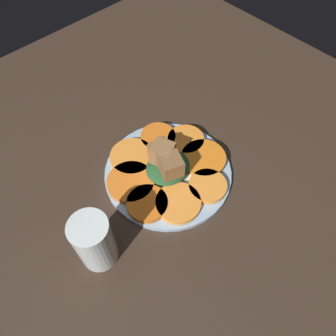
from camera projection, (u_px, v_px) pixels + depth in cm
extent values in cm
cube|color=#38281E|center=(168.00, 176.00, 70.24)|extent=(120.00, 120.00, 2.00)
cylinder|color=#99B7D1|center=(168.00, 172.00, 69.00)|extent=(26.61, 26.61, 1.00)
cylinder|color=white|center=(168.00, 172.00, 68.96)|extent=(21.28, 21.28, 1.00)
cylinder|color=orange|center=(178.00, 203.00, 63.58)|extent=(8.91, 8.91, 1.16)
cylinder|color=orange|center=(208.00, 186.00, 65.73)|extent=(7.74, 7.74, 1.16)
cylinder|color=orange|center=(203.00, 158.00, 69.59)|extent=(9.58, 9.58, 1.16)
cylinder|color=orange|center=(186.00, 140.00, 72.40)|extent=(8.08, 8.08, 1.16)
cylinder|color=orange|center=(158.00, 137.00, 72.86)|extent=(7.82, 7.82, 1.16)
cylinder|color=orange|center=(132.00, 157.00, 69.82)|extent=(9.45, 9.45, 1.16)
cylinder|color=orange|center=(131.00, 182.00, 66.27)|extent=(9.71, 9.71, 1.16)
cylinder|color=orange|center=(147.00, 203.00, 63.52)|extent=(8.11, 8.11, 1.16)
ellipsoid|color=#235128|center=(168.00, 167.00, 67.44)|extent=(9.47, 8.52, 2.56)
cube|color=olive|center=(164.00, 152.00, 65.49)|extent=(5.39, 5.39, 4.15)
cube|color=brown|center=(171.00, 165.00, 63.63)|extent=(5.35, 5.35, 4.14)
cube|color=brown|center=(160.00, 153.00, 65.47)|extent=(4.47, 4.47, 3.99)
cube|color=#B2B2B7|center=(135.00, 169.00, 68.45)|extent=(11.26, 1.48, 0.40)
cube|color=#B2B2B7|center=(157.00, 152.00, 70.96)|extent=(1.44, 2.36, 0.40)
cube|color=#B2B2B7|center=(163.00, 142.00, 72.51)|extent=(4.43, 0.46, 0.40)
cube|color=#B2B2B7|center=(165.00, 144.00, 72.25)|extent=(4.43, 0.46, 0.40)
cube|color=#B2B2B7|center=(167.00, 146.00, 71.99)|extent=(4.43, 0.46, 0.40)
cube|color=#B2B2B7|center=(170.00, 147.00, 71.72)|extent=(4.43, 0.46, 0.40)
cylinder|color=silver|center=(94.00, 242.00, 54.57)|extent=(6.64, 6.64, 12.10)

